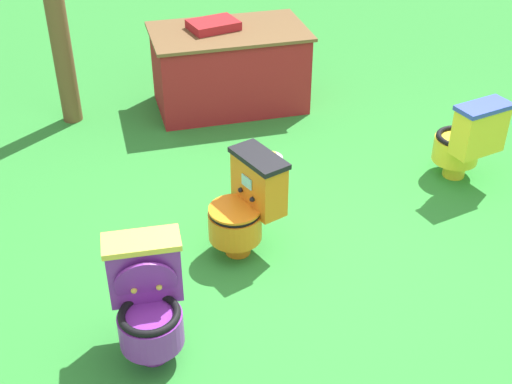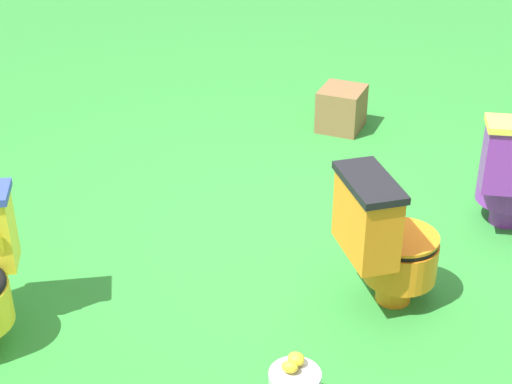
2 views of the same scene
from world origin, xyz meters
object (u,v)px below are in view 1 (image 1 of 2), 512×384
object	(u,v)px
toilet_yellow	(467,140)
lemon_bucket	(269,168)
wooden_post	(56,16)
vendor_table	(229,68)
toilet_orange	(246,205)
toilet_purple	(148,300)

from	to	relation	value
toilet_yellow	lemon_bucket	xyz separation A→B (m)	(-1.57, 0.04, -0.26)
toilet_yellow	wooden_post	size ratio (longest dim) A/B	0.36
vendor_table	toilet_orange	bearing A→B (deg)	-87.45
toilet_purple	wooden_post	bearing A→B (deg)	-80.59
toilet_purple	vendor_table	size ratio (longest dim) A/B	0.45
toilet_purple	wooden_post	world-z (taller)	wooden_post
toilet_yellow	wooden_post	xyz separation A→B (m)	(-3.38, 1.20, 0.63)
toilet_orange	wooden_post	size ratio (longest dim) A/B	0.36
toilet_orange	lemon_bucket	xyz separation A→B (m)	(0.21, 0.88, -0.25)
toilet_yellow	vendor_table	world-z (taller)	vendor_table
toilet_orange	lemon_bucket	size ratio (longest dim) A/B	2.63
toilet_yellow	wooden_post	world-z (taller)	wooden_post
vendor_table	wooden_post	world-z (taller)	wooden_post
wooden_post	toilet_orange	bearing A→B (deg)	-51.92
wooden_post	vendor_table	bearing A→B (deg)	9.72
toilet_yellow	wooden_post	bearing A→B (deg)	134.19
vendor_table	lemon_bucket	bearing A→B (deg)	-77.52
wooden_post	lemon_bucket	xyz separation A→B (m)	(1.81, -1.16, -0.89)
vendor_table	wooden_post	xyz separation A→B (m)	(-1.50, -0.26, 0.62)
lemon_bucket	toilet_yellow	bearing A→B (deg)	-1.39
toilet_purple	vendor_table	world-z (taller)	vendor_table
toilet_yellow	lemon_bucket	bearing A→B (deg)	152.31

